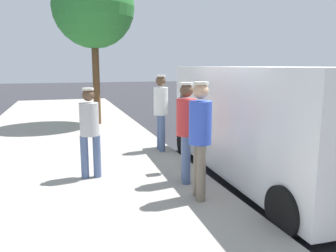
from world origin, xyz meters
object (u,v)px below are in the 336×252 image
Objects in this scene: parking_meter_near at (183,118)px; pedestrian_in_gray at (90,127)px; pedestrian_in_white at (161,107)px; street_tree at (93,7)px; pedestrian_in_blue at (200,132)px; parked_van at (268,120)px; pedestrian_in_red at (186,126)px.

pedestrian_in_gray is (1.74, -0.12, -0.10)m from parking_meter_near.
street_tree is (1.07, -4.30, 2.88)m from pedestrian_in_white.
pedestrian_in_white reaches higher than pedestrian_in_blue.
street_tree is at bearing -83.81° from pedestrian_in_blue.
pedestrian_in_white is at bearing -56.62° from parked_van.
pedestrian_in_blue reaches higher than pedestrian_in_gray.
street_tree is at bearing -76.02° from pedestrian_in_white.
street_tree reaches higher than pedestrian_in_white.
street_tree reaches higher than pedestrian_in_red.
pedestrian_in_white is 2.28m from pedestrian_in_red.
pedestrian_in_white reaches higher than parking_meter_near.
pedestrian_in_blue is at bearing 80.48° from parking_meter_near.
pedestrian_in_gray is at bearing -25.14° from pedestrian_in_red.
parking_meter_near is at bearing 88.49° from pedestrian_in_white.
street_tree is (2.53, -6.51, 2.92)m from parked_van.
parked_van is (-1.46, 2.21, -0.04)m from pedestrian_in_white.
parked_van is 7.57m from street_tree.
pedestrian_in_red is at bearing 84.70° from pedestrian_in_white.
parking_meter_near is 6.70m from street_tree.
pedestrian_in_gray is 1.73m from pedestrian_in_red.
pedestrian_in_gray is at bearing -11.74° from parked_van.
pedestrian_in_white is 1.03× the size of pedestrian_in_red.
pedestrian_in_blue is at bearing 135.11° from pedestrian_in_gray.
pedestrian_in_blue reaches higher than pedestrian_in_red.
pedestrian_in_red is (0.17, 0.62, -0.03)m from parking_meter_near.
parking_meter_near is 0.93× the size of pedestrian_in_gray.
parking_meter_near is at bearing -99.52° from pedestrian_in_blue.
parking_meter_near is 0.85× the size of pedestrian_in_blue.
pedestrian_in_red is 1.67m from parked_van.
pedestrian_in_red is at bearing 154.86° from pedestrian_in_gray.
pedestrian_in_gray is at bearing -3.91° from parking_meter_near.
street_tree reaches higher than parked_van.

